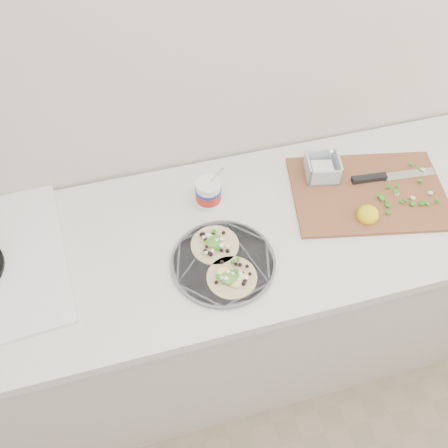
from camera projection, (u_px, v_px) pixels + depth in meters
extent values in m
cube|color=beige|center=(201.00, 65.00, 1.43)|extent=(3.50, 0.05, 2.60)
cube|color=silver|center=(227.00, 303.00, 1.93)|extent=(2.40, 0.62, 0.86)
cube|color=silver|center=(230.00, 237.00, 1.57)|extent=(2.44, 0.66, 0.04)
cylinder|color=#56575C|center=(223.00, 263.00, 1.48)|extent=(0.30, 0.30, 0.01)
cylinder|color=#56575C|center=(223.00, 262.00, 1.47)|extent=(0.31, 0.31, 0.00)
cylinder|color=white|center=(208.00, 193.00, 1.59)|extent=(0.08, 0.08, 0.10)
cylinder|color=red|center=(208.00, 194.00, 1.59)|extent=(0.08, 0.08, 0.04)
cylinder|color=#192D99|center=(208.00, 190.00, 1.58)|extent=(0.08, 0.08, 0.01)
cube|color=brown|center=(368.00, 192.00, 1.65)|extent=(0.56, 0.44, 0.01)
cube|color=white|center=(322.00, 170.00, 1.68)|extent=(0.07, 0.07, 0.03)
ellipsoid|color=yellow|center=(368.00, 213.00, 1.56)|extent=(0.07, 0.07, 0.06)
cube|color=silver|center=(408.00, 174.00, 1.69)|extent=(0.19, 0.05, 0.00)
cube|color=black|center=(369.00, 178.00, 1.67)|extent=(0.12, 0.04, 0.02)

